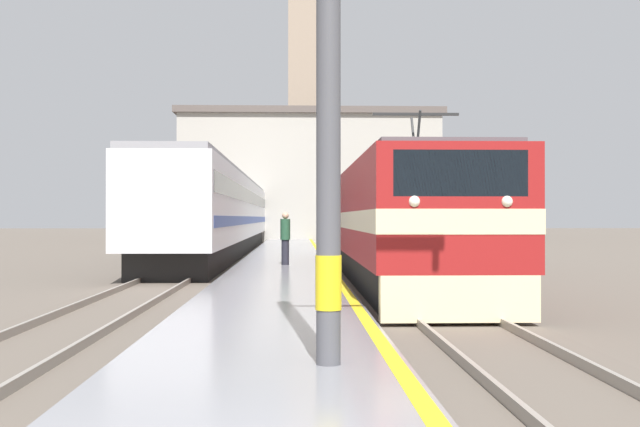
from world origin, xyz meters
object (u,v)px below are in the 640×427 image
Objects in this scene: locomotive_train at (390,223)px; catenary_mast at (337,35)px; clock_tower at (306,69)px; passenger_train at (230,213)px; person_on_platform at (285,237)px.

catenary_mast is at bearing -99.59° from locomotive_train.
catenary_mast is 63.69m from clock_tower.
passenger_train is 6.15× the size of catenary_mast.
locomotive_train is 14.34m from catenary_mast.
passenger_train is at bearing 96.88° from catenary_mast.
locomotive_train reaches higher than person_on_platform.
person_on_platform is 47.51m from clock_tower.
clock_tower is (4.71, 27.65, 13.80)m from passenger_train.
clock_tower is at bearing 80.33° from passenger_train.
clock_tower reaches higher than person_on_platform.
clock_tower reaches higher than locomotive_train.
person_on_platform is at bearing 92.68° from catenary_mast.
catenary_mast is 17.61m from person_on_platform.
person_on_platform is (-0.81, 17.38, -2.68)m from catenary_mast.
locomotive_train is at bearing -87.80° from clock_tower.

